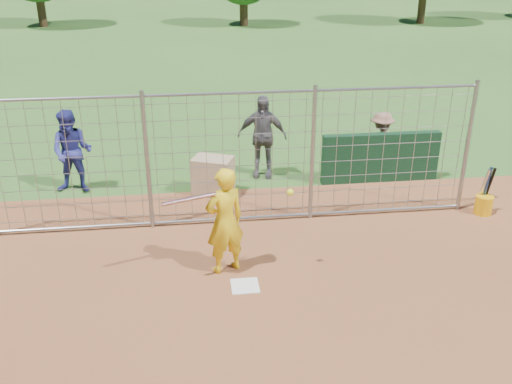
{
  "coord_description": "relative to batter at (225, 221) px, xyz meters",
  "views": [
    {
      "loc": [
        -0.77,
        -7.63,
        4.98
      ],
      "look_at": [
        0.3,
        0.8,
        1.15
      ],
      "focal_mm": 40.0,
      "sensor_mm": 36.0,
      "label": 1
    }
  ],
  "objects": [
    {
      "name": "bucket_with_bats",
      "position": [
        5.15,
        1.43,
        -0.65
      ],
      "size": [
        0.34,
        0.37,
        0.98
      ],
      "color": "#EBA40C",
      "rests_on": "ground"
    },
    {
      "name": "bystander_a",
      "position": [
        -2.9,
        3.54,
        -0.0
      ],
      "size": [
        0.95,
        0.79,
        1.78
      ],
      "primitive_type": "imported",
      "rotation": [
        0.0,
        0.0,
        -0.15
      ],
      "color": "navy",
      "rests_on": "ground"
    },
    {
      "name": "ground",
      "position": [
        0.26,
        -0.33,
        -0.89
      ],
      "size": [
        100.0,
        100.0,
        0.0
      ],
      "primitive_type": "plane",
      "color": "#2D591E",
      "rests_on": "ground"
    },
    {
      "name": "batter",
      "position": [
        0.0,
        0.0,
        0.0
      ],
      "size": [
        0.76,
        0.64,
        1.79
      ],
      "primitive_type": "imported",
      "rotation": [
        0.0,
        0.0,
        3.53
      ],
      "color": "yellow",
      "rests_on": "ground"
    },
    {
      "name": "home_plate",
      "position": [
        0.26,
        -0.53,
        -0.88
      ],
      "size": [
        0.43,
        0.43,
        0.02
      ],
      "primitive_type": "cube",
      "color": "silver",
      "rests_on": "ground"
    },
    {
      "name": "equipment_bin",
      "position": [
        -0.02,
        3.05,
        -0.49
      ],
      "size": [
        0.95,
        0.82,
        0.8
      ],
      "primitive_type": "cube",
      "rotation": [
        0.0,
        0.0,
        -0.39
      ],
      "color": "tan",
      "rests_on": "ground"
    },
    {
      "name": "bystander_c",
      "position": [
        3.79,
        3.7,
        -0.17
      ],
      "size": [
        1.08,
        0.94,
        1.45
      ],
      "primitive_type": "imported",
      "rotation": [
        0.0,
        0.0,
        3.67
      ],
      "color": "#875D4A",
      "rests_on": "ground"
    },
    {
      "name": "backstop_fence",
      "position": [
        0.26,
        1.67,
        0.37
      ],
      "size": [
        9.08,
        0.08,
        2.6
      ],
      "color": "gray",
      "rests_on": "ground"
    },
    {
      "name": "equipment_in_play",
      "position": [
        -0.16,
        -0.22,
        0.52
      ],
      "size": [
        2.0,
        0.34,
        0.1
      ],
      "color": "silver",
      "rests_on": "ground"
    },
    {
      "name": "dugout_wall",
      "position": [
        3.66,
        3.27,
        -0.34
      ],
      "size": [
        2.6,
        0.2,
        1.1
      ],
      "primitive_type": "cube",
      "color": "#11381E",
      "rests_on": "ground"
    },
    {
      "name": "bystander_b",
      "position": [
        1.12,
        3.91,
        0.04
      ],
      "size": [
        1.17,
        0.7,
        1.87
      ],
      "primitive_type": "imported",
      "rotation": [
        0.0,
        0.0,
        -0.24
      ],
      "color": "#504F54",
      "rests_on": "ground"
    }
  ]
}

